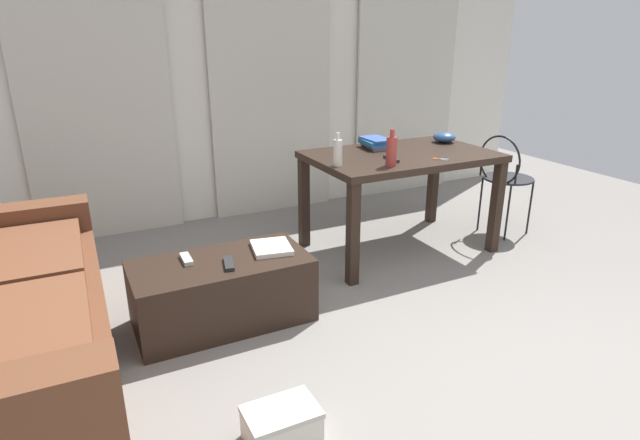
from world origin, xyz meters
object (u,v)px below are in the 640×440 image
(coffee_table, at_px, (222,291))
(scissors, at_px, (439,159))
(bottle_far, at_px, (338,152))
(tv_remote_on_table, at_px, (391,159))
(bottle_near, at_px, (391,151))
(magazine, at_px, (271,247))
(bowl, at_px, (444,137))
(shoebox, at_px, (282,425))
(tv_remote_secondary, at_px, (229,263))
(tv_remote_primary, at_px, (186,259))
(book_stack, at_px, (377,143))
(wire_chair, at_px, (504,173))
(craft_table, at_px, (401,166))

(coffee_table, height_order, scissors, scissors)
(bottle_far, xyz_separation_m, tv_remote_on_table, (0.41, -0.03, -0.08))
(bottle_near, height_order, magazine, bottle_near)
(bowl, xyz_separation_m, shoebox, (-2.13, -1.66, -0.72))
(tv_remote_secondary, bearing_deg, scissors, 21.54)
(bowl, distance_m, tv_remote_primary, 2.34)
(scissors, distance_m, shoebox, 2.21)
(book_stack, bearing_deg, magazine, -149.51)
(wire_chair, height_order, shoebox, wire_chair)
(book_stack, height_order, magazine, book_stack)
(bottle_far, height_order, tv_remote_primary, bottle_far)
(book_stack, height_order, tv_remote_on_table, book_stack)
(coffee_table, relative_size, craft_table, 0.74)
(bottle_far, xyz_separation_m, book_stack, (0.54, 0.36, -0.05))
(magazine, bearing_deg, tv_remote_on_table, 26.18)
(tv_remote_primary, height_order, tv_remote_secondary, tv_remote_primary)
(magazine, bearing_deg, tv_remote_primary, -176.87)
(scissors, height_order, tv_remote_primary, scissors)
(wire_chair, xyz_separation_m, bowl, (-0.39, 0.29, 0.27))
(craft_table, height_order, bowl, bowl)
(bottle_far, distance_m, shoebox, 1.86)
(tv_remote_primary, bearing_deg, tv_remote_secondary, -37.75)
(bowl, xyz_separation_m, tv_remote_on_table, (-0.73, -0.33, -0.03))
(craft_table, bearing_deg, bowl, 17.90)
(coffee_table, bearing_deg, tv_remote_secondary, -71.79)
(wire_chair, bearing_deg, craft_table, 172.64)
(tv_remote_on_table, bearing_deg, wire_chair, 10.41)
(tv_remote_secondary, relative_size, magazine, 0.70)
(bowl, relative_size, tv_remote_primary, 1.15)
(craft_table, height_order, tv_remote_primary, craft_table)
(craft_table, bearing_deg, book_stack, 105.12)
(craft_table, bearing_deg, magazine, -160.18)
(coffee_table, bearing_deg, bottle_near, 7.72)
(wire_chair, bearing_deg, bottle_near, -172.25)
(bowl, relative_size, scissors, 1.68)
(craft_table, height_order, tv_remote_on_table, tv_remote_on_table)
(coffee_table, xyz_separation_m, tv_remote_on_table, (1.34, 0.30, 0.57))
(bottle_near, relative_size, tv_remote_primary, 1.58)
(bottle_near, xyz_separation_m, book_stack, (0.22, 0.52, -0.06))
(magazine, bearing_deg, bowl, 29.84)
(bottle_near, relative_size, tv_remote_on_table, 1.37)
(wire_chair, height_order, tv_remote_on_table, wire_chair)
(tv_remote_on_table, xyz_separation_m, tv_remote_secondary, (-1.31, -0.38, -0.37))
(tv_remote_primary, relative_size, shoebox, 0.51)
(magazine, bearing_deg, shoebox, -99.44)
(book_stack, height_order, tv_remote_secondary, book_stack)
(coffee_table, relative_size, shoebox, 3.28)
(bowl, height_order, scissors, bowl)
(coffee_table, height_order, book_stack, book_stack)
(wire_chair, distance_m, shoebox, 2.91)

